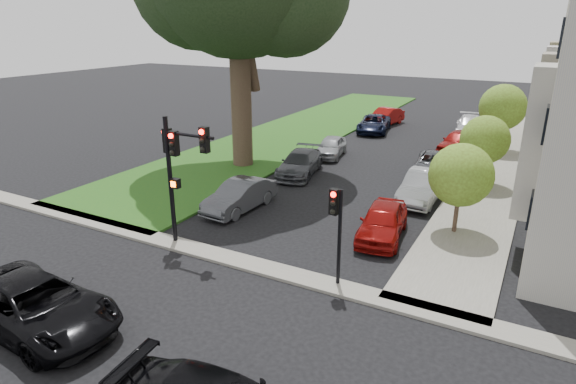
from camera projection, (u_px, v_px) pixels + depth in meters
The scene contains 20 objects.
ground at pixel (219, 290), 16.46m from camera, with size 140.00×140.00×0.00m, color black.
grass_strip at pixel (301, 130), 40.36m from camera, with size 8.00×44.00×0.12m, color #20571B.
sidewalk_right at pixel (504, 153), 33.30m from camera, with size 3.50×44.00×0.12m, color gray.
sidewalk_cross at pixel (250, 264), 18.10m from camera, with size 60.00×1.00×0.12m, color gray.
small_tree_a at pixel (461, 175), 19.95m from camera, with size 2.66×2.66×3.99m.
small_tree_b at pixel (485, 140), 26.02m from camera, with size 2.63×2.63×3.95m.
small_tree_c at pixel (503, 107), 32.87m from camera, with size 3.13×3.13×4.70m.
traffic_signal_main at pixel (177, 159), 18.61m from camera, with size 2.57×0.66×5.28m.
traffic_signal_secondary at pixel (337, 219), 15.94m from camera, with size 0.46×0.37×3.55m.
car_cross_near at pixel (35, 305), 14.17m from camera, with size 2.60×5.64×1.57m, color black.
car_parked_0 at pixel (383, 221), 20.22m from camera, with size 1.74×4.32×1.47m, color maroon.
car_parked_1 at pixel (423, 186), 24.42m from camera, with size 1.62×4.65×1.53m, color #999BA0.
car_parked_2 at pixel (434, 164), 28.77m from camera, with size 2.10×4.56×1.27m, color #3F4247.
car_parked_3 at pixel (458, 142), 33.49m from camera, with size 1.82×4.53×1.54m, color maroon.
car_parked_4 at pixel (470, 126), 38.72m from camera, with size 2.09×5.15×1.49m, color silver.
car_parked_5 at pixel (240, 196), 23.24m from camera, with size 1.52×4.37×1.44m, color #3F4247.
car_parked_6 at pixel (300, 163), 28.61m from camera, with size 1.97×4.85×1.41m, color #3F4247.
car_parked_7 at pixel (331, 147), 32.54m from camera, with size 1.60×3.97×1.35m, color #999BA0.
car_parked_8 at pixel (374, 124), 39.73m from camera, with size 2.31×5.01×1.39m, color black.
car_parked_9 at pixel (385, 117), 42.38m from camera, with size 1.57×4.49×1.48m, color maroon.
Camera 1 is at (8.94, -11.51, 8.68)m, focal length 30.00 mm.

